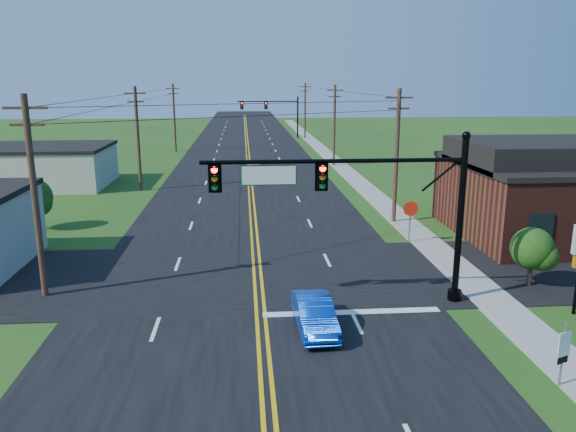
{
  "coord_description": "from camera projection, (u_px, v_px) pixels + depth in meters",
  "views": [
    {
      "loc": [
        -0.43,
        -14.66,
        9.57
      ],
      "look_at": [
        1.55,
        10.0,
        3.52
      ],
      "focal_mm": 35.0,
      "sensor_mm": 36.0,
      "label": 1
    }
  ],
  "objects": [
    {
      "name": "utility_pole_right_c",
      "position": [
        305.0,
        110.0,
        91.67
      ],
      "size": [
        1.8,
        0.28,
        9.0
      ],
      "color": "#352318",
      "rests_on": "ground"
    },
    {
      "name": "utility_pole_left_a",
      "position": [
        34.0,
        194.0,
        24.33
      ],
      "size": [
        1.8,
        0.28,
        9.0
      ],
      "color": "#352318",
      "rests_on": "ground"
    },
    {
      "name": "blue_car",
      "position": [
        315.0,
        315.0,
        21.79
      ],
      "size": [
        1.54,
        3.99,
        1.3
      ],
      "primitive_type": "imported",
      "rotation": [
        0.0,
        0.0,
        0.04
      ],
      "color": "#083CB9",
      "rests_on": "ground"
    },
    {
      "name": "signal_mast_main",
      "position": [
        358.0,
        198.0,
        23.46
      ],
      "size": [
        11.3,
        0.6,
        7.48
      ],
      "color": "black",
      "rests_on": "ground"
    },
    {
      "name": "stop_sign",
      "position": [
        410.0,
        213.0,
        33.23
      ],
      "size": [
        0.91,
        0.17,
        2.58
      ],
      "rotation": [
        0.0,
        0.0,
        -0.14
      ],
      "color": "slate",
      "rests_on": "ground"
    },
    {
      "name": "utility_pole_left_b",
      "position": [
        138.0,
        137.0,
        48.53
      ],
      "size": [
        1.8,
        0.28,
        9.0
      ],
      "color": "#352318",
      "rests_on": "ground"
    },
    {
      "name": "ground",
      "position": [
        263.0,
        413.0,
        16.5
      ],
      "size": [
        260.0,
        260.0,
        0.0
      ],
      "primitive_type": "plane",
      "color": "#224914",
      "rests_on": "ground"
    },
    {
      "name": "tree_right_back",
      "position": [
        462.0,
        174.0,
        42.3
      ],
      "size": [
        3.0,
        3.0,
        4.1
      ],
      "color": "#352318",
      "rests_on": "ground"
    },
    {
      "name": "route_sign",
      "position": [
        564.0,
        350.0,
        17.61
      ],
      "size": [
        0.52,
        0.24,
        2.22
      ],
      "rotation": [
        0.0,
        0.0,
        0.4
      ],
      "color": "slate",
      "rests_on": "ground"
    },
    {
      "name": "brick_building",
      "position": [
        573.0,
        198.0,
        34.93
      ],
      "size": [
        14.2,
        11.2,
        4.7
      ],
      "color": "#522017",
      "rests_on": "ground"
    },
    {
      "name": "utility_pole_left_c",
      "position": [
        174.0,
        117.0,
        74.68
      ],
      "size": [
        1.8,
        0.28,
        9.0
      ],
      "color": "#352318",
      "rests_on": "ground"
    },
    {
      "name": "utility_pole_right_a",
      "position": [
        397.0,
        154.0,
        37.45
      ],
      "size": [
        1.8,
        0.28,
        9.0
      ],
      "color": "#352318",
      "rests_on": "ground"
    },
    {
      "name": "road_cross",
      "position": [
        254.0,
        275.0,
        28.12
      ],
      "size": [
        70.0,
        10.0,
        0.04
      ],
      "primitive_type": "cube",
      "color": "black",
      "rests_on": "ground"
    },
    {
      "name": "sidewalk",
      "position": [
        353.0,
        177.0,
        56.04
      ],
      "size": [
        2.0,
        160.0,
        0.08
      ],
      "primitive_type": "cube",
      "color": "gray",
      "rests_on": "ground"
    },
    {
      "name": "road_main",
      "position": [
        247.0,
        164.0,
        64.91
      ],
      "size": [
        16.0,
        220.0,
        0.04
      ],
      "primitive_type": "cube",
      "color": "black",
      "rests_on": "ground"
    },
    {
      "name": "distant_car",
      "position": [
        254.0,
        165.0,
        59.68
      ],
      "size": [
        1.82,
        3.92,
        1.3
      ],
      "primitive_type": "imported",
      "rotation": [
        0.0,
        0.0,
        3.22
      ],
      "color": "#B0B0B5",
      "rests_on": "ground"
    },
    {
      "name": "signal_mast_far",
      "position": [
        272.0,
        110.0,
        93.23
      ],
      "size": [
        10.98,
        0.6,
        7.48
      ],
      "color": "black",
      "rests_on": "ground"
    },
    {
      "name": "shrub_corner",
      "position": [
        532.0,
        249.0,
        26.27
      ],
      "size": [
        2.0,
        2.0,
        2.86
      ],
      "color": "#352318",
      "rests_on": "ground"
    },
    {
      "name": "cream_bldg_far",
      "position": [
        40.0,
        166.0,
        51.38
      ],
      "size": [
        12.2,
        9.2,
        3.7
      ],
      "color": "beige",
      "rests_on": "ground"
    },
    {
      "name": "utility_pole_right_b",
      "position": [
        334.0,
        124.0,
        62.62
      ],
      "size": [
        1.8,
        0.28,
        9.0
      ],
      "color": "#352318",
      "rests_on": "ground"
    },
    {
      "name": "tree_left",
      "position": [
        33.0,
        197.0,
        36.2
      ],
      "size": [
        2.4,
        2.4,
        3.37
      ],
      "color": "#352318",
      "rests_on": "ground"
    }
  ]
}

